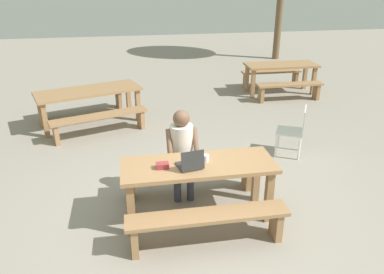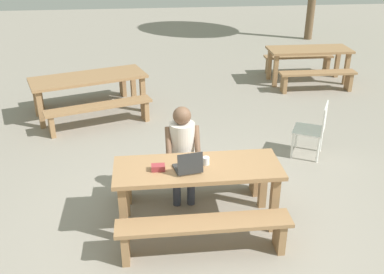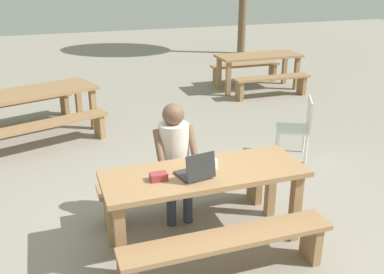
{
  "view_description": "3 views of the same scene",
  "coord_description": "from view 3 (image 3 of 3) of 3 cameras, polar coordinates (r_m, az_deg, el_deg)",
  "views": [
    {
      "loc": [
        -0.78,
        -4.04,
        2.95
      ],
      "look_at": [
        -0.04,
        0.25,
        1.02
      ],
      "focal_mm": 35.51,
      "sensor_mm": 36.0,
      "label": 1
    },
    {
      "loc": [
        -0.53,
        -4.3,
        3.24
      ],
      "look_at": [
        -0.04,
        0.25,
        1.02
      ],
      "focal_mm": 41.33,
      "sensor_mm": 36.0,
      "label": 2
    },
    {
      "loc": [
        -1.29,
        -3.4,
        2.54
      ],
      "look_at": [
        -0.04,
        0.25,
        1.02
      ],
      "focal_mm": 40.89,
      "sensor_mm": 36.0,
      "label": 3
    }
  ],
  "objects": [
    {
      "name": "ground_plane",
      "position": [
        4.43,
        1.55,
        -13.44
      ],
      "size": [
        30.0,
        30.0,
        0.0
      ],
      "primitive_type": "plane",
      "color": "gray"
    },
    {
      "name": "small_pouch",
      "position": [
        3.88,
        -4.37,
        -5.18
      ],
      "size": [
        0.15,
        0.1,
        0.07
      ],
      "color": "#993338",
      "rests_on": "picnic_table_front"
    },
    {
      "name": "person_seated",
      "position": [
        4.49,
        -2.25,
        -2.15
      ],
      "size": [
        0.42,
        0.41,
        1.26
      ],
      "color": "#333847",
      "rests_on": "ground"
    },
    {
      "name": "plastic_chair",
      "position": [
        6.23,
        13.74,
        1.36
      ],
      "size": [
        0.59,
        0.59,
        0.86
      ],
      "rotation": [
        0.0,
        0.0,
        4.23
      ],
      "color": "white",
      "rests_on": "ground"
    },
    {
      "name": "bench_near",
      "position": [
        3.81,
        4.69,
        -14.05
      ],
      "size": [
        1.86,
        0.3,
        0.43
      ],
      "color": "#9E754C",
      "rests_on": "ground"
    },
    {
      "name": "bench_mid_north",
      "position": [
        10.22,
        6.95,
        8.84
      ],
      "size": [
        1.62,
        0.31,
        0.43
      ],
      "rotation": [
        0.0,
        0.0,
        -0.01
      ],
      "color": "#9E754C",
      "rests_on": "ground"
    },
    {
      "name": "laptop",
      "position": [
        3.9,
        0.56,
        -4.47
      ],
      "size": [
        0.33,
        0.33,
        0.26
      ],
      "rotation": [
        0.0,
        0.0,
        3.32
      ],
      "color": "#2D2D2D",
      "rests_on": "picnic_table_front"
    },
    {
      "name": "picnic_table_mid",
      "position": [
        9.6,
        8.67,
        9.84
      ],
      "size": [
        1.81,
        0.73,
        0.76
      ],
      "rotation": [
        0.0,
        0.0,
        -0.01
      ],
      "color": "#9E754C",
      "rests_on": "ground"
    },
    {
      "name": "picnic_table_rear",
      "position": [
        7.24,
        -20.61,
        4.79
      ],
      "size": [
        2.2,
        1.4,
        0.73
      ],
      "rotation": [
        0.0,
        0.0,
        0.32
      ],
      "color": "#9E754C",
      "rests_on": "ground"
    },
    {
      "name": "bench_rear_south",
      "position": [
        6.69,
        -18.43,
        1.01
      ],
      "size": [
        1.85,
        0.87,
        0.42
      ],
      "rotation": [
        0.0,
        0.0,
        0.32
      ],
      "color": "#9E754C",
      "rests_on": "ground"
    },
    {
      "name": "picnic_table_front",
      "position": [
        4.1,
        1.64,
        -6.05
      ],
      "size": [
        1.9,
        0.69,
        0.77
      ],
      "color": "#9E754C",
      "rests_on": "ground"
    },
    {
      "name": "bench_rear_north",
      "position": [
        7.97,
        -21.87,
        3.78
      ],
      "size": [
        1.85,
        0.87,
        0.42
      ],
      "rotation": [
        0.0,
        0.0,
        0.32
      ],
      "color": "#9E754C",
      "rests_on": "ground"
    },
    {
      "name": "coffee_mug",
      "position": [
        4.09,
        2.77,
        -3.48
      ],
      "size": [
        0.08,
        0.08,
        0.09
      ],
      "color": "white",
      "rests_on": "picnic_table_front"
    },
    {
      "name": "bench_far",
      "position": [
        4.73,
        -0.85,
        -6.39
      ],
      "size": [
        1.86,
        0.3,
        0.43
      ],
      "color": "#9E754C",
      "rests_on": "ground"
    },
    {
      "name": "bench_mid_south",
      "position": [
        9.12,
        10.36,
        7.09
      ],
      "size": [
        1.62,
        0.31,
        0.43
      ],
      "rotation": [
        0.0,
        0.0,
        -0.01
      ],
      "color": "#9E754C",
      "rests_on": "ground"
    }
  ]
}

